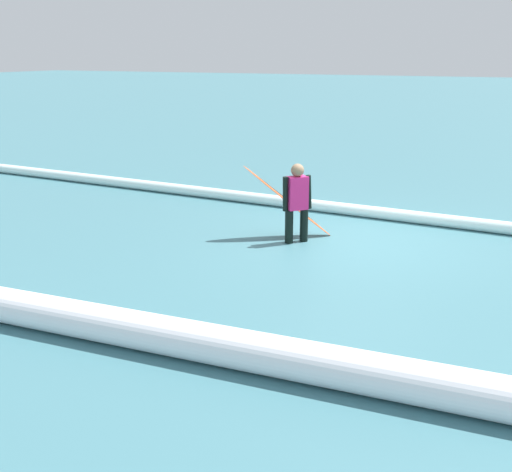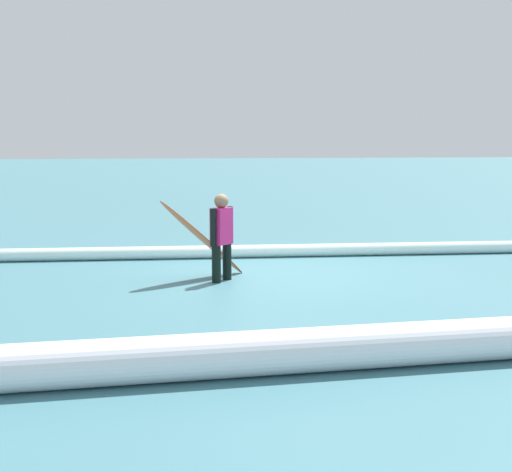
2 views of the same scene
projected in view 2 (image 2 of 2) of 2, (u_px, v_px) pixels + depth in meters
ground_plane at (277, 274)px, 11.72m from camera, size 155.68×155.68×0.00m
surfer at (222, 233)px, 11.02m from camera, size 0.38×0.45×1.35m
surfboard at (203, 238)px, 11.24m from camera, size 1.49×1.04×1.29m
wave_crest_foreground at (221, 252)px, 13.29m from camera, size 23.02×1.23×0.23m
wave_crest_midground at (95, 363)px, 6.33m from camera, size 16.10×1.30×0.42m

